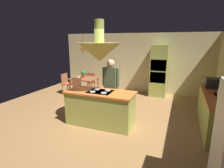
% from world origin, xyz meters
% --- Properties ---
extents(ground, '(8.16, 8.16, 0.00)m').
position_xyz_m(ground, '(0.00, 0.00, 0.00)').
color(ground, '#9E7042').
extents(wall_back, '(6.80, 0.10, 2.55)m').
position_xyz_m(wall_back, '(0.00, 3.45, 1.27)').
color(wall_back, beige).
rests_on(wall_back, ground).
extents(kitchen_island, '(1.83, 0.78, 0.94)m').
position_xyz_m(kitchen_island, '(0.00, -0.20, 0.47)').
color(kitchen_island, '#A0A84C').
rests_on(kitchen_island, ground).
extents(counter_run_right, '(0.73, 2.33, 0.92)m').
position_xyz_m(counter_run_right, '(2.84, 0.60, 0.47)').
color(counter_run_right, '#A0A84C').
rests_on(counter_run_right, ground).
extents(oven_tower, '(0.66, 0.62, 2.08)m').
position_xyz_m(oven_tower, '(1.10, 3.04, 1.04)').
color(oven_tower, '#A0A84C').
rests_on(oven_tower, ground).
extents(dining_table, '(0.99, 0.87, 0.76)m').
position_xyz_m(dining_table, '(-1.70, 1.90, 0.65)').
color(dining_table, '#935535').
rests_on(dining_table, ground).
extents(person_at_island, '(0.53, 0.23, 1.70)m').
position_xyz_m(person_at_island, '(0.04, 0.46, 0.98)').
color(person_at_island, tan).
rests_on(person_at_island, ground).
extents(range_hood, '(1.10, 1.10, 1.00)m').
position_xyz_m(range_hood, '(0.00, -0.20, 1.98)').
color(range_hood, '#A0A84C').
extents(pendant_light_over_table, '(0.32, 0.32, 0.82)m').
position_xyz_m(pendant_light_over_table, '(-1.70, 1.90, 1.86)').
color(pendant_light_over_table, '#E0B266').
extents(chair_facing_island, '(0.40, 0.40, 0.87)m').
position_xyz_m(chair_facing_island, '(-1.70, 1.24, 0.50)').
color(chair_facing_island, '#935535').
rests_on(chair_facing_island, ground).
extents(chair_by_back_wall, '(0.40, 0.40, 0.87)m').
position_xyz_m(chair_by_back_wall, '(-1.70, 2.56, 0.50)').
color(chair_by_back_wall, '#935535').
rests_on(chair_by_back_wall, ground).
extents(chair_at_corner, '(0.40, 0.40, 0.87)m').
position_xyz_m(chair_at_corner, '(-2.57, 1.90, 0.50)').
color(chair_at_corner, '#935535').
rests_on(chair_at_corner, ground).
extents(potted_plant_on_table, '(0.20, 0.20, 0.30)m').
position_xyz_m(potted_plant_on_table, '(-1.75, 1.94, 0.93)').
color(potted_plant_on_table, '#99382D').
rests_on(potted_plant_on_table, dining_table).
extents(cup_on_table, '(0.07, 0.07, 0.09)m').
position_xyz_m(cup_on_table, '(-1.81, 1.68, 0.81)').
color(cup_on_table, white).
rests_on(cup_on_table, dining_table).
extents(canister_flour, '(0.12, 0.12, 0.16)m').
position_xyz_m(canister_flour, '(2.84, 0.03, 1.00)').
color(canister_flour, silver).
rests_on(canister_flour, counter_run_right).
extents(canister_sugar, '(0.13, 0.13, 0.15)m').
position_xyz_m(canister_sugar, '(2.84, 0.21, 1.00)').
color(canister_sugar, silver).
rests_on(canister_sugar, counter_run_right).
extents(canister_tea, '(0.11, 0.11, 0.19)m').
position_xyz_m(canister_tea, '(2.84, 0.39, 1.02)').
color(canister_tea, silver).
rests_on(canister_tea, counter_run_right).
extents(microwave_on_counter, '(0.46, 0.36, 0.28)m').
position_xyz_m(microwave_on_counter, '(2.84, 1.29, 1.06)').
color(microwave_on_counter, '#232326').
rests_on(microwave_on_counter, counter_run_right).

